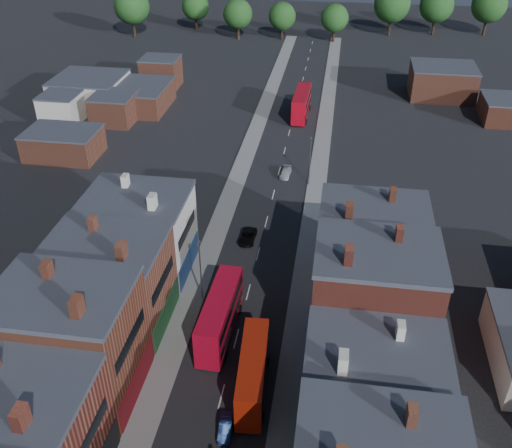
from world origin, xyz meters
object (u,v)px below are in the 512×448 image
(bus_1, at_px, (253,372))
(car_1, at_px, (226,427))
(bus_0, at_px, (220,315))
(bus_2, at_px, (301,103))
(car_2, at_px, (248,237))
(car_3, at_px, (286,173))

(bus_1, xyz_separation_m, car_1, (-1.69, -5.13, -1.94))
(bus_1, bearing_deg, bus_0, 118.93)
(bus_0, xyz_separation_m, bus_1, (4.72, -7.29, -0.22))
(bus_2, bearing_deg, car_1, -88.74)
(car_2, bearing_deg, bus_2, 86.86)
(bus_2, bearing_deg, car_2, -92.77)
(car_2, xyz_separation_m, car_3, (3.09, 19.57, -0.06))
(bus_2, distance_m, car_3, 26.04)
(car_3, bearing_deg, car_1, -86.16)
(bus_1, relative_size, car_2, 2.47)
(car_2, height_order, car_3, car_2)
(bus_0, distance_m, car_1, 12.96)
(car_1, bearing_deg, car_2, 91.63)
(bus_1, height_order, bus_2, bus_2)
(bus_0, bearing_deg, bus_2, 88.91)
(car_1, bearing_deg, car_3, 85.91)
(bus_1, bearing_deg, bus_2, 87.11)
(bus_2, bearing_deg, bus_1, -87.39)
(bus_0, relative_size, car_3, 3.07)
(car_1, xyz_separation_m, car_3, (0.00, 50.41, 0.00))
(bus_1, height_order, car_3, bus_1)
(bus_0, relative_size, car_1, 3.51)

